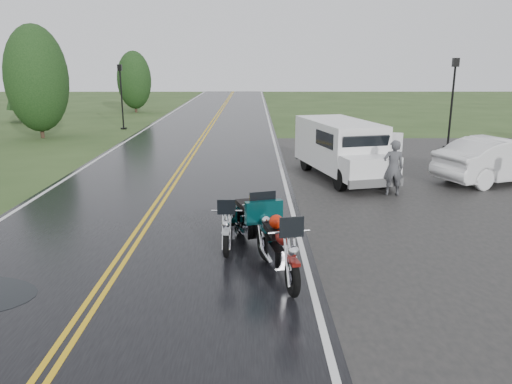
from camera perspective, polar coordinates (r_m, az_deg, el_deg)
ground at (r=10.63m, az=-15.37°, el=-8.00°), size 120.00×120.00×0.00m
road at (r=20.05m, az=-8.16°, el=3.09°), size 8.00×100.00×0.04m
motorcycle_red at (r=8.59m, az=4.22°, el=-8.01°), size 1.30×2.47×1.39m
motorcycle_teal at (r=10.10m, az=0.99°, el=-4.32°), size 1.56×2.57×1.43m
motorcycle_silver at (r=10.29m, az=-3.42°, el=-4.65°), size 0.77×2.04×1.20m
van_white at (r=15.86m, az=9.74°, el=3.64°), size 3.16×5.51×2.04m
person_at_van at (r=15.69m, az=15.41°, el=2.58°), size 0.64×0.43×1.70m
sedan_white at (r=18.76m, az=26.17°, el=3.22°), size 4.89×3.17×1.52m
lamp_post_far_left at (r=31.53m, az=-15.11°, el=10.45°), size 0.33×0.33×3.88m
lamp_post_far_right at (r=25.29m, az=21.47°, el=9.40°), size 0.36×0.36×4.21m
tree_left_mid at (r=29.18m, az=-23.67°, el=10.59°), size 3.23×3.23×5.05m
tree_left_far at (r=41.94m, az=-13.70°, el=11.65°), size 2.69×2.69×4.14m
pine_left_far at (r=37.77m, az=-25.09°, el=11.04°), size 2.38×2.38×4.97m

